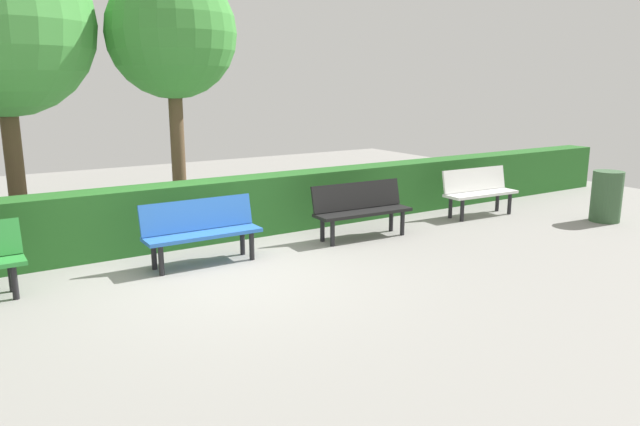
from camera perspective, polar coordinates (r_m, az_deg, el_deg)
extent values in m
plane|color=gray|center=(7.67, -9.40, -5.81)|extent=(21.08, 21.08, 0.00)
cube|color=white|center=(11.08, 15.34, 1.81)|extent=(1.49, 0.49, 0.05)
cube|color=white|center=(11.18, 14.72, 3.16)|extent=(1.48, 0.20, 0.42)
cylinder|color=black|center=(11.44, 17.88, 0.86)|extent=(0.07, 0.07, 0.39)
cylinder|color=black|center=(11.64, 16.80, 1.12)|extent=(0.07, 0.07, 0.39)
cylinder|color=black|center=(10.62, 13.60, 0.24)|extent=(0.07, 0.07, 0.39)
cylinder|color=black|center=(10.83, 12.51, 0.54)|extent=(0.07, 0.07, 0.39)
cube|color=black|center=(9.18, 4.23, 0.07)|extent=(1.62, 0.50, 0.05)
cube|color=black|center=(9.29, 3.60, 1.70)|extent=(1.61, 0.21, 0.42)
cylinder|color=black|center=(9.49, 7.98, -0.98)|extent=(0.07, 0.07, 0.39)
cylinder|color=black|center=(9.72, 6.90, -0.62)|extent=(0.07, 0.07, 0.39)
cylinder|color=black|center=(8.77, 1.22, -1.98)|extent=(0.07, 0.07, 0.39)
cylinder|color=black|center=(9.02, 0.23, -1.57)|extent=(0.07, 0.07, 0.39)
cube|color=blue|center=(7.98, -11.22, -2.05)|extent=(1.57, 0.43, 0.05)
cube|color=blue|center=(8.10, -11.78, -0.15)|extent=(1.57, 0.13, 0.42)
cylinder|color=black|center=(8.15, -6.63, -3.19)|extent=(0.07, 0.07, 0.39)
cylinder|color=black|center=(8.41, -7.52, -2.72)|extent=(0.07, 0.07, 0.39)
cylinder|color=black|center=(7.71, -15.13, -4.48)|extent=(0.07, 0.07, 0.39)
cylinder|color=black|center=(7.99, -15.78, -3.92)|extent=(0.07, 0.07, 0.39)
cylinder|color=black|center=(7.48, -27.46, -6.01)|extent=(0.07, 0.07, 0.39)
cylinder|color=black|center=(7.77, -27.72, -5.38)|extent=(0.07, 0.07, 0.39)
cube|color=#266023|center=(9.48, -6.59, 0.72)|extent=(17.08, 0.55, 0.93)
cylinder|color=brown|center=(10.26, -13.59, 5.91)|extent=(0.23, 0.23, 2.54)
sphere|color=#3D8C38|center=(10.23, -14.16, 16.52)|extent=(2.10, 2.10, 2.10)
cylinder|color=brown|center=(10.39, -27.51, 4.58)|extent=(0.27, 0.27, 2.42)
cylinder|color=#385938|center=(11.44, 26.00, 1.46)|extent=(0.51, 0.51, 0.89)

